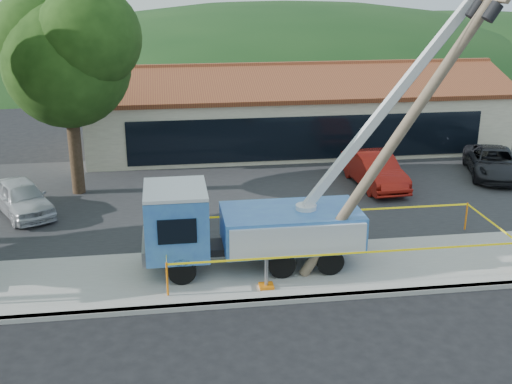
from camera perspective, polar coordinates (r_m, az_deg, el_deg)
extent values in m
plane|color=black|center=(17.57, 3.26, -13.10)|extent=(120.00, 120.00, 0.00)
cube|color=#9F9B95|center=(19.31, 2.03, -9.64)|extent=(60.00, 0.25, 0.15)
cube|color=#9F9B95|center=(20.98, 1.11, -7.18)|extent=(60.00, 4.00, 0.15)
cube|color=#28282B|center=(28.31, -1.49, -0.12)|extent=(60.00, 12.00, 0.10)
cube|color=#C2B49A|center=(36.10, 3.33, 6.79)|extent=(22.00, 8.00, 3.40)
cube|color=black|center=(32.34, 4.73, 4.81)|extent=(18.04, 0.08, 2.21)
cube|color=brown|center=(33.77, 4.08, 9.72)|extent=(22.50, 4.53, 1.52)
cube|color=brown|center=(37.64, 2.79, 10.71)|extent=(22.50, 4.53, 1.52)
cube|color=brown|center=(35.61, 3.42, 11.27)|extent=(22.50, 0.30, 0.25)
cylinder|color=#332316|center=(28.77, -15.78, 3.72)|extent=(0.56, 0.56, 4.18)
sphere|color=#18350E|center=(28.08, -16.44, 10.83)|extent=(5.25, 5.25, 5.25)
sphere|color=#18350E|center=(28.83, -18.55, 12.73)|extent=(4.20, 4.20, 4.20)
sphere|color=#18350E|center=(27.13, -14.62, 13.16)|extent=(4.20, 4.20, 4.20)
ellipsoid|color=black|center=(71.20, -18.07, 10.59)|extent=(78.40, 56.00, 28.00)
ellipsoid|color=black|center=(71.40, 2.49, 11.50)|extent=(89.60, 64.00, 32.00)
ellipsoid|color=black|center=(77.59, 17.46, 11.27)|extent=(72.80, 52.00, 26.00)
cylinder|color=black|center=(20.09, -6.60, -6.93)|extent=(0.88, 0.29, 0.88)
cylinder|color=black|center=(21.96, -6.78, -4.60)|extent=(0.88, 0.29, 0.88)
cylinder|color=black|center=(20.37, 2.29, -6.42)|extent=(0.88, 0.29, 0.88)
cylinder|color=black|center=(22.22, 1.33, -4.17)|extent=(0.88, 0.29, 0.88)
cylinder|color=black|center=(20.70, 6.58, -6.12)|extent=(0.88, 0.29, 0.88)
cylinder|color=black|center=(22.51, 5.28, -3.93)|extent=(0.88, 0.29, 0.88)
cube|color=black|center=(21.11, 0.22, -4.73)|extent=(6.46, 0.98, 0.24)
cube|color=#3665BF|center=(20.54, -7.10, -2.62)|extent=(1.96, 2.35, 2.06)
cube|color=silver|center=(20.17, -7.22, 0.22)|extent=(1.96, 2.35, 0.12)
cube|color=black|center=(20.50, -9.71, -2.36)|extent=(0.08, 1.76, 0.88)
cube|color=gray|center=(20.85, -9.84, -4.75)|extent=(0.15, 2.25, 0.49)
cube|color=#3665BF|center=(21.05, 3.13, -3.10)|extent=(4.50, 2.35, 1.17)
cylinder|color=silver|center=(20.98, 4.46, -1.91)|extent=(0.69, 0.69, 0.59)
cube|color=silver|center=(20.73, 12.30, 8.44)|extent=(5.75, 0.27, 7.32)
cube|color=gray|center=(20.79, 13.11, 9.10)|extent=(3.46, 0.18, 4.40)
cube|color=orange|center=(19.90, 0.92, -8.35)|extent=(0.44, 0.44, 0.08)
cube|color=orange|center=(23.33, 5.83, -4.17)|extent=(0.44, 0.44, 0.08)
cylinder|color=brown|center=(19.98, 12.71, 5.15)|extent=(6.07, 0.33, 9.29)
cube|color=brown|center=(20.46, 20.21, 15.74)|extent=(0.17, 1.87, 0.17)
cylinder|color=black|center=(20.84, 18.91, 15.06)|extent=(0.59, 0.37, 0.64)
cylinder|color=black|center=(19.92, 20.26, 14.77)|extent=(0.59, 0.37, 0.64)
cylinder|color=orange|center=(19.37, -7.90, -7.71)|extent=(0.06, 0.06, 1.06)
cylinder|color=orange|center=(25.17, 18.18, -2.08)|extent=(0.06, 0.06, 1.06)
cylinder|color=orange|center=(22.67, -8.01, -3.61)|extent=(0.06, 0.06, 1.06)
cube|color=yellow|center=(19.90, 8.31, -5.44)|extent=(11.11, 0.01, 0.06)
cube|color=yellow|center=(23.51, 20.18, -2.54)|extent=(0.01, 3.62, 0.06)
cube|color=yellow|center=(23.12, 5.83, -1.78)|extent=(11.11, 0.01, 0.06)
cube|color=yellow|center=(20.81, -8.02, -4.30)|extent=(0.01, 3.62, 0.06)
imported|color=silver|center=(27.45, -19.92, -2.04)|extent=(3.40, 4.41, 1.40)
imported|color=maroon|center=(29.65, 10.39, 0.36)|extent=(1.98, 4.75, 1.53)
imported|color=black|center=(32.61, 20.20, 1.19)|extent=(3.53, 5.25, 1.34)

